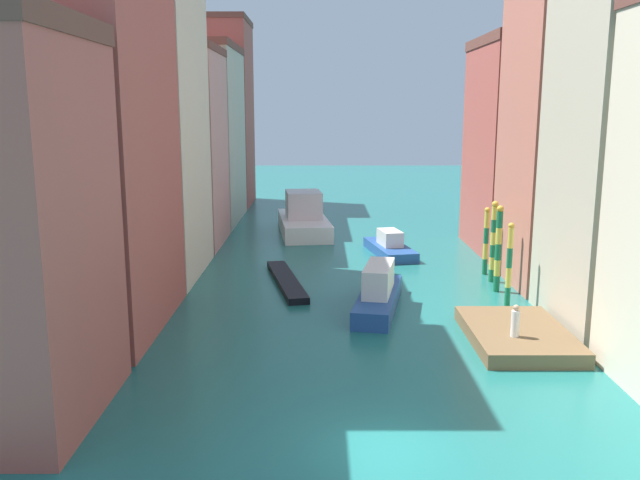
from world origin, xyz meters
TOP-DOWN VIEW (x-y plane):
  - ground_plane at (0.00, 24.50)m, footprint 154.00×154.00m
  - building_left_1 at (-12.69, 11.70)m, footprint 7.14×10.46m
  - building_left_2 at (-12.69, 21.75)m, footprint 7.14×9.60m
  - building_left_3 at (-12.69, 31.13)m, footprint 7.14×8.53m
  - building_left_4 at (-12.69, 41.74)m, footprint 7.14×12.15m
  - building_left_5 at (-12.69, 52.60)m, footprint 7.14×9.14m
  - building_right_2 at (12.69, 19.86)m, footprint 7.14×7.76m
  - building_right_3 at (12.69, 28.86)m, footprint 7.14×9.95m
  - waterfront_dock at (6.80, 9.47)m, footprint 4.19×6.58m
  - person_on_dock at (6.34, 8.36)m, footprint 0.36×0.36m
  - mooring_pole_0 at (7.81, 14.76)m, footprint 0.31×0.31m
  - mooring_pole_1 at (8.01, 17.67)m, footprint 0.38×0.38m
  - mooring_pole_2 at (8.29, 19.82)m, footprint 0.39×0.39m
  - mooring_pole_3 at (8.31, 21.62)m, footprint 0.34×0.34m
  - vaporetto_white at (-3.21, 35.49)m, footprint 4.80×10.35m
  - gondola_black at (-3.84, 19.30)m, footprint 2.91×8.91m
  - motorboat_0 at (1.11, 14.32)m, footprint 3.21×7.70m
  - motorboat_1 at (3.04, 27.33)m, footprint 3.35×6.66m

SIDE VIEW (x-z plane):
  - ground_plane at x=0.00m, z-range 0.00..0.00m
  - gondola_black at x=-3.84m, z-range 0.00..0.38m
  - waterfront_dock at x=6.80m, z-range 0.00..0.63m
  - motorboat_1 at x=3.04m, z-range -0.30..1.41m
  - motorboat_0 at x=1.11m, z-range -0.30..2.04m
  - vaporetto_white at x=-3.21m, z-range -0.54..2.91m
  - person_on_dock at x=6.34m, z-range 0.58..1.97m
  - mooring_pole_3 at x=8.31m, z-range 0.05..4.24m
  - mooring_pole_0 at x=7.81m, z-range 0.05..4.46m
  - mooring_pole_2 at x=8.29m, z-range 0.06..4.88m
  - mooring_pole_1 at x=8.01m, z-range 0.06..4.92m
  - building_left_3 at x=-12.69m, z-range 0.01..14.53m
  - building_right_3 at x=12.69m, z-range 0.01..14.95m
  - building_left_4 at x=-12.69m, z-range 0.01..15.61m
  - building_left_5 at x=-12.69m, z-range 0.01..19.16m
  - building_left_2 at x=-12.69m, z-range 0.02..19.49m
  - building_left_1 at x=-12.69m, z-range 0.01..20.94m
  - building_right_2 at x=12.69m, z-range 0.01..22.26m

